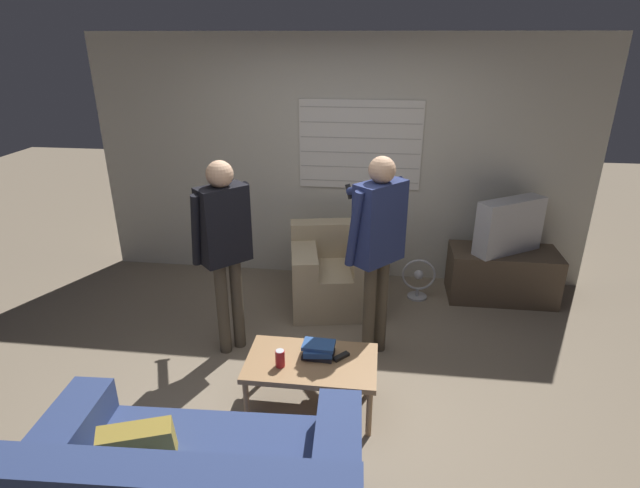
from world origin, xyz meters
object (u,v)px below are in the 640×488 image
tv (509,226)px  book_stack (318,350)px  armchair_beige (332,273)px  coffee_table (311,365)px  floor_fan (418,279)px  person_left_standing (224,236)px  soda_can (280,358)px  person_right_standing (378,235)px  spare_remote (341,357)px

tv → book_stack: 2.49m
armchair_beige → coffee_table: 1.55m
floor_fan → book_stack: bearing=-115.5°
coffee_table → book_stack: bearing=55.4°
coffee_table → person_left_standing: bearing=139.8°
soda_can → floor_fan: bearing=60.3°
coffee_table → person_right_standing: person_right_standing is taller
book_stack → floor_fan: bearing=64.5°
person_left_standing → floor_fan: (1.64, 1.10, -0.83)m
armchair_beige → person_left_standing: (-0.78, -0.88, 0.71)m
person_left_standing → soda_can: 1.11m
coffee_table → person_right_standing: (0.42, 0.75, 0.71)m
tv → soda_can: tv is taller
soda_can → floor_fan: size_ratio=0.29×
armchair_beige → person_left_standing: 1.38m
armchair_beige → person_right_standing: person_right_standing is taller
armchair_beige → book_stack: size_ratio=4.00×
coffee_table → soda_can: 0.25m
tv → book_stack: size_ratio=3.05×
book_stack → floor_fan: (0.81, 1.71, -0.24)m
person_left_standing → floor_fan: 2.15m
person_left_standing → person_right_standing: (1.21, 0.09, 0.04)m
tv → book_stack: (-1.66, -1.83, -0.33)m
soda_can → book_stack: bearing=31.0°
spare_remote → tv: bearing=93.9°
coffee_table → person_right_standing: size_ratio=0.54×
coffee_table → spare_remote: (0.20, 0.06, 0.05)m
armchair_beige → book_stack: bearing=81.0°
person_right_standing → book_stack: bearing=-166.7°
person_left_standing → book_stack: size_ratio=7.11×
person_left_standing → spare_remote: (0.99, -0.61, -0.62)m
soda_can → floor_fan: 2.15m
armchair_beige → person_right_standing: 1.17m
armchair_beige → tv: size_ratio=1.31×
tv → book_stack: tv is taller
coffee_table → tv: size_ratio=1.30×
coffee_table → floor_fan: size_ratio=2.13×
floor_fan → coffee_table: bearing=-115.8°
person_left_standing → person_right_standing: size_ratio=0.97×
floor_fan → armchair_beige: bearing=-165.5°
person_left_standing → spare_remote: 1.32m
person_right_standing → floor_fan: 1.41m
book_stack → tv: bearing=47.8°
coffee_table → soda_can: size_ratio=7.29×
soda_can → floor_fan: (1.06, 1.86, -0.26)m
armchair_beige → spare_remote: armchair_beige is taller
armchair_beige → tv: tv is taller
armchair_beige → coffee_table: armchair_beige is taller
spare_remote → floor_fan: (0.65, 1.71, -0.21)m
tv → floor_fan: 1.03m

